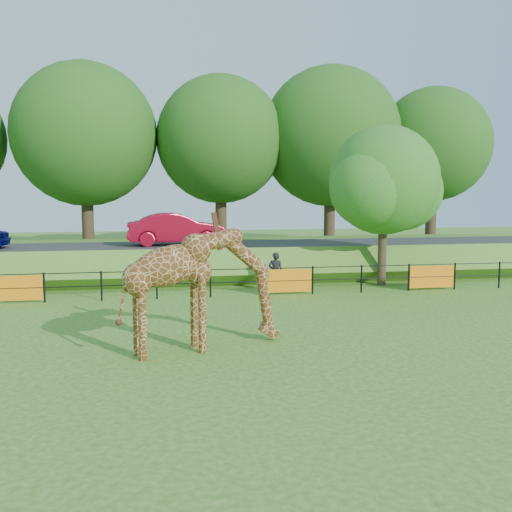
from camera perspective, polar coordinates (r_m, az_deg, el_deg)
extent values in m
plane|color=#306519|center=(14.00, -1.43, -10.12)|extent=(90.00, 90.00, 0.00)
cube|color=#306519|center=(29.03, -5.98, -0.16)|extent=(40.00, 9.00, 1.30)
cube|color=#29292B|center=(27.47, -5.77, 0.96)|extent=(40.00, 5.00, 0.12)
imported|color=#B60D28|center=(27.61, -7.93, 2.68)|extent=(4.72, 1.77, 1.54)
imported|color=black|center=(22.72, 1.96, -1.61)|extent=(0.64, 0.48, 1.59)
cylinder|color=black|center=(24.87, 12.50, 0.81)|extent=(0.36, 0.36, 3.20)
sphere|color=#20661C|center=(24.76, 12.67, 7.42)|extent=(4.60, 4.60, 4.60)
sphere|color=#20661C|center=(25.84, 14.42, 6.31)|extent=(3.45, 3.45, 3.45)
sphere|color=#20661C|center=(23.77, 11.23, 6.67)|extent=(3.22, 3.22, 3.22)
cylinder|color=black|center=(35.53, -16.48, 3.82)|extent=(0.70, 0.70, 5.00)
sphere|color=#205015|center=(35.65, -16.73, 11.57)|extent=(8.40, 8.40, 8.40)
cylinder|color=black|center=(35.52, -3.52, 4.08)|extent=(0.70, 0.70, 5.00)
sphere|color=#205015|center=(35.63, -3.57, 11.56)|extent=(7.80, 7.80, 7.80)
cylinder|color=black|center=(36.97, 7.35, 4.13)|extent=(0.70, 0.70, 5.00)
sphere|color=#205015|center=(37.09, 7.47, 11.75)|extent=(8.80, 8.80, 8.80)
cylinder|color=black|center=(39.61, 17.09, 4.05)|extent=(0.70, 0.70, 5.00)
sphere|color=#205015|center=(39.70, 17.32, 10.60)|extent=(7.40, 7.40, 7.40)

